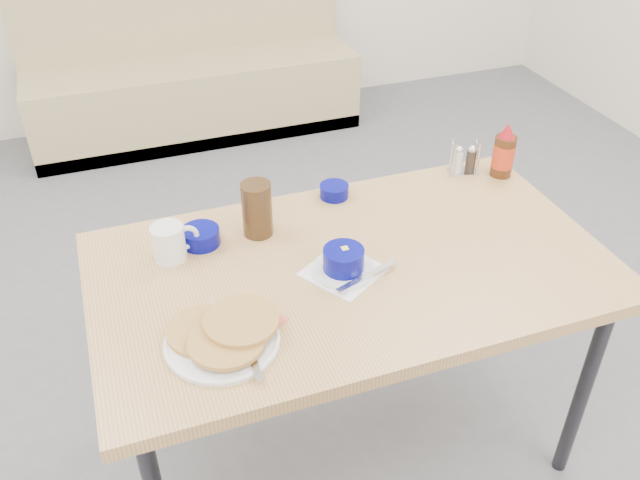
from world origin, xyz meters
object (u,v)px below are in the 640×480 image
object	(u,v)px
dining_table	(351,281)
syrup_bottle	(504,153)
coffee_mug	(170,242)
condiment_caddy	(464,161)
butter_bowl	(334,191)
creamer_bowl	(201,237)
pancake_plate	(223,336)
booth_bench	(191,73)
amber_tumbler	(257,209)
grits_setting	(344,263)

from	to	relation	value
dining_table	syrup_bottle	bearing A→B (deg)	23.91
coffee_mug	condiment_caddy	size ratio (longest dim) A/B	1.17
coffee_mug	butter_bowl	xyz separation A→B (m)	(0.53, 0.15, -0.03)
coffee_mug	syrup_bottle	size ratio (longest dim) A/B	0.72
dining_table	syrup_bottle	world-z (taller)	syrup_bottle
dining_table	coffee_mug	size ratio (longest dim) A/B	10.59
creamer_bowl	syrup_bottle	bearing A→B (deg)	3.00
pancake_plate	creamer_bowl	world-z (taller)	same
booth_bench	coffee_mug	distance (m)	2.43
coffee_mug	amber_tumbler	xyz separation A→B (m)	(0.25, 0.03, 0.03)
condiment_caddy	amber_tumbler	bearing A→B (deg)	-156.63
booth_bench	dining_table	world-z (taller)	booth_bench
grits_setting	condiment_caddy	size ratio (longest dim) A/B	2.35
pancake_plate	creamer_bowl	bearing A→B (deg)	85.72
dining_table	grits_setting	xyz separation A→B (m)	(-0.04, -0.03, 0.09)
booth_bench	butter_bowl	xyz separation A→B (m)	(0.08, -2.19, 0.43)
butter_bowl	grits_setting	bearing A→B (deg)	-106.84
dining_table	coffee_mug	distance (m)	0.51
grits_setting	condiment_caddy	xyz separation A→B (m)	(0.57, 0.37, 0.01)
amber_tumbler	syrup_bottle	xyz separation A→B (m)	(0.84, 0.06, -0.00)
pancake_plate	grits_setting	bearing A→B (deg)	22.81
butter_bowl	syrup_bottle	bearing A→B (deg)	-5.70
dining_table	amber_tumbler	distance (m)	0.34
coffee_mug	condiment_caddy	xyz separation A→B (m)	(0.99, 0.15, -0.01)
dining_table	condiment_caddy	bearing A→B (deg)	32.56
coffee_mug	dining_table	bearing A→B (deg)	-23.07
creamer_bowl	condiment_caddy	world-z (taller)	condiment_caddy
dining_table	condiment_caddy	xyz separation A→B (m)	(0.53, 0.34, 0.10)
coffee_mug	butter_bowl	size ratio (longest dim) A/B	1.46
pancake_plate	grits_setting	distance (m)	0.39
booth_bench	creamer_bowl	bearing A→B (deg)	-99.04
pancake_plate	butter_bowl	size ratio (longest dim) A/B	3.24
coffee_mug	creamer_bowl	xyz separation A→B (m)	(0.09, 0.04, -0.03)
coffee_mug	condiment_caddy	bearing A→B (deg)	8.43
pancake_plate	butter_bowl	bearing A→B (deg)	47.67
pancake_plate	butter_bowl	distance (m)	0.70
coffee_mug	creamer_bowl	size ratio (longest dim) A/B	1.23
pancake_plate	amber_tumbler	bearing A→B (deg)	64.23
dining_table	creamer_bowl	xyz separation A→B (m)	(-0.37, 0.23, 0.09)
coffee_mug	syrup_bottle	world-z (taller)	syrup_bottle
booth_bench	coffee_mug	bearing A→B (deg)	-101.00
pancake_plate	amber_tumbler	xyz separation A→B (m)	(0.20, 0.41, 0.06)
pancake_plate	coffee_mug	xyz separation A→B (m)	(-0.06, 0.37, 0.03)
creamer_bowl	pancake_plate	bearing A→B (deg)	-94.28
booth_bench	dining_table	bearing A→B (deg)	-90.00
syrup_bottle	pancake_plate	bearing A→B (deg)	-155.95
booth_bench	condiment_caddy	xyz separation A→B (m)	(0.53, -2.19, 0.45)
coffee_mug	syrup_bottle	distance (m)	1.10
amber_tumbler	coffee_mug	bearing A→B (deg)	-172.21
grits_setting	syrup_bottle	xyz separation A→B (m)	(0.68, 0.31, 0.05)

